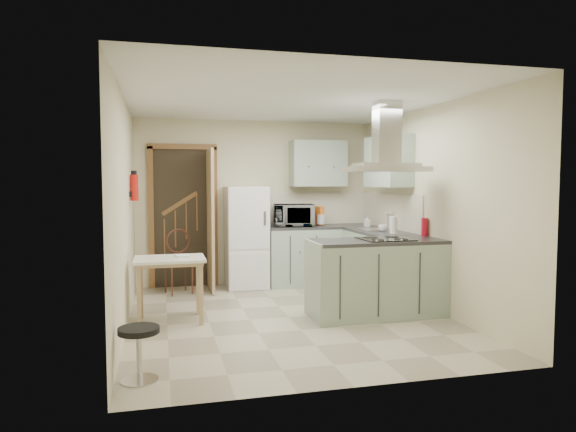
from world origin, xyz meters
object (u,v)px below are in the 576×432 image
object	(u,v)px
extractor_hood	(386,169)
bentwood_chair	(179,265)
peninsula	(377,278)
stool	(139,354)
microwave	(294,215)
drop_leaf_table	(170,290)
fridge	(246,237)

from	to	relation	value
extractor_hood	bentwood_chair	world-z (taller)	extractor_hood
peninsula	stool	world-z (taller)	peninsula
bentwood_chair	microwave	size ratio (longest dim) A/B	1.37
peninsula	drop_leaf_table	distance (m)	2.39
extractor_hood	stool	world-z (taller)	extractor_hood
extractor_hood	microwave	distance (m)	2.14
peninsula	bentwood_chair	world-z (taller)	peninsula
stool	extractor_hood	bearing A→B (deg)	26.73
fridge	stool	xyz separation A→B (m)	(-1.41, -3.36, -0.53)
drop_leaf_table	bentwood_chair	world-z (taller)	bentwood_chair
drop_leaf_table	microwave	bearing A→B (deg)	41.36
extractor_hood	bentwood_chair	size ratio (longest dim) A/B	1.10
peninsula	extractor_hood	world-z (taller)	extractor_hood
drop_leaf_table	stool	size ratio (longest dim) A/B	1.78
peninsula	extractor_hood	distance (m)	1.27
drop_leaf_table	stool	xyz separation A→B (m)	(-0.27, -1.70, -0.15)
peninsula	microwave	size ratio (longest dim) A/B	2.58
peninsula	bentwood_chair	bearing A→B (deg)	141.34
drop_leaf_table	extractor_hood	bearing A→B (deg)	-7.32
drop_leaf_table	microwave	xyz separation A→B (m)	(1.86, 1.63, 0.70)
stool	peninsula	bearing A→B (deg)	27.60
drop_leaf_table	microwave	size ratio (longest dim) A/B	1.29
extractor_hood	bentwood_chair	bearing A→B (deg)	142.56
stool	drop_leaf_table	bearing A→B (deg)	80.90
drop_leaf_table	stool	world-z (taller)	drop_leaf_table
microwave	stool	bearing A→B (deg)	-112.56
bentwood_chair	extractor_hood	bearing A→B (deg)	-53.77
drop_leaf_table	stool	bearing A→B (deg)	-98.91
drop_leaf_table	microwave	distance (m)	2.57
peninsula	stool	bearing A→B (deg)	-152.40
fridge	extractor_hood	bearing A→B (deg)	-56.21
stool	microwave	size ratio (longest dim) A/B	0.73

